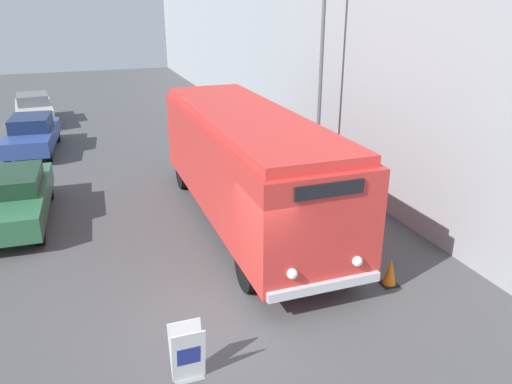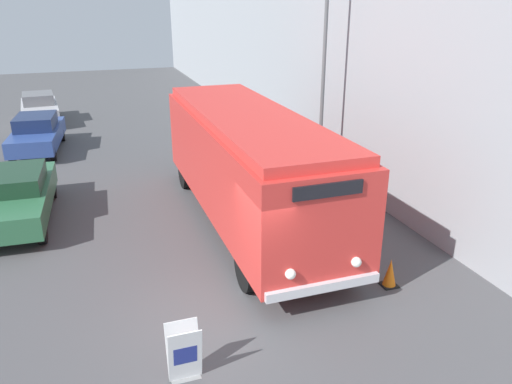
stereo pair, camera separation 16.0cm
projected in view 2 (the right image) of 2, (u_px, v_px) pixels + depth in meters
ground_plane at (229, 320)px, 10.17m from camera, size 80.00×80.00×0.00m
building_wall_right at (310, 67)px, 19.57m from camera, size 0.30×60.00×7.23m
vintage_bus at (248, 161)px, 13.98m from camera, size 2.65×9.81×3.25m
sign_board at (184, 354)px, 8.45m from camera, size 0.57×0.40×1.06m
streetlamp at (325, 44)px, 15.67m from camera, size 0.36×0.36×7.57m
parked_car_near at (18, 196)px, 14.45m from camera, size 1.97×4.86×1.50m
parked_car_mid at (37, 133)px, 21.10m from camera, size 2.18×4.66×1.54m
parked_car_far at (40, 108)px, 25.95m from camera, size 2.06×4.44×1.53m
traffic_cone at (390, 273)px, 11.29m from camera, size 0.36×0.36×0.67m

